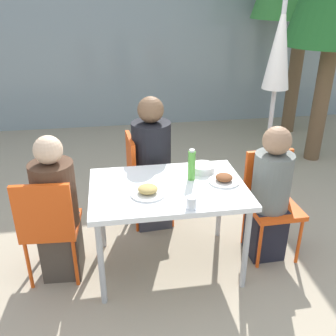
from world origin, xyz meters
name	(u,v)px	position (x,y,z in m)	size (l,w,h in m)	color
ground_plane	(168,264)	(0.00, 0.00, 0.00)	(24.00, 24.00, 0.00)	tan
building_facade	(130,31)	(0.00, 3.77, 1.50)	(10.00, 0.20, 3.00)	#89999E
dining_table	(168,194)	(0.00, 0.00, 0.66)	(1.16, 0.80, 0.73)	white
chair_left	(49,222)	(-0.89, -0.02, 0.52)	(0.42, 0.42, 0.88)	#E54C14
person_left	(57,212)	(-0.83, 0.05, 0.55)	(0.32, 0.32, 1.15)	#473D33
chair_right	(271,195)	(0.88, 0.10, 0.52)	(0.41, 0.41, 0.88)	#E54C14
person_right	(270,197)	(0.83, 0.02, 0.55)	(0.30, 0.30, 1.14)	black
chair_far	(142,173)	(-0.13, 0.69, 0.52)	(0.43, 0.43, 0.88)	#E54C14
person_far	(152,167)	(-0.05, 0.65, 0.59)	(0.35, 0.35, 1.25)	#383842
closed_umbrella	(277,68)	(1.18, 0.92, 1.40)	(0.36, 0.36, 2.01)	#333333
plate_0	(148,191)	(-0.16, -0.10, 0.75)	(0.26, 0.26, 0.07)	white
plate_1	(224,179)	(0.43, 0.00, 0.75)	(0.24, 0.24, 0.07)	white
bottle	(192,165)	(0.20, 0.09, 0.85)	(0.06, 0.06, 0.25)	#51A338
drinking_cup	(191,203)	(0.10, -0.33, 0.77)	(0.07, 0.07, 0.08)	white
salad_bowl	(203,168)	(0.32, 0.21, 0.76)	(0.19, 0.19, 0.06)	white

